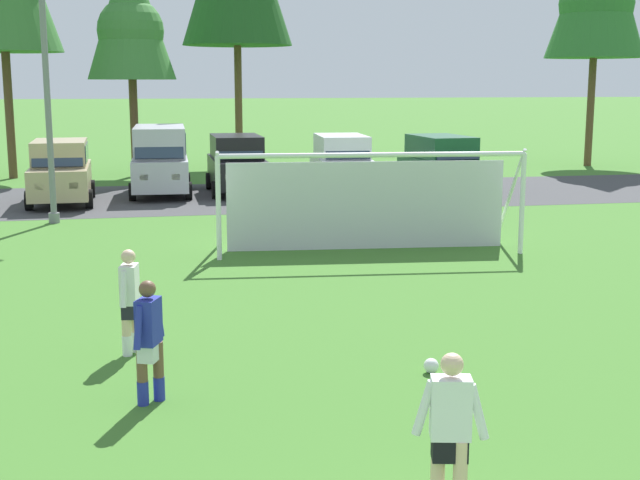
# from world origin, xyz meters

# --- Properties ---
(ground_plane) EXTENTS (400.00, 400.00, 0.00)m
(ground_plane) POSITION_xyz_m (0.00, 15.00, 0.00)
(ground_plane) COLOR #3D7028
(parking_lot_strip) EXTENTS (52.00, 8.40, 0.01)m
(parking_lot_strip) POSITION_xyz_m (0.00, 27.42, 0.00)
(parking_lot_strip) COLOR #3D3D3F
(parking_lot_strip) RESTS_ON ground
(soccer_ball) EXTENTS (0.22, 0.22, 0.22)m
(soccer_ball) POSITION_xyz_m (2.23, 7.63, 0.11)
(soccer_ball) COLOR white
(soccer_ball) RESTS_ON ground
(soccer_goal) EXTENTS (7.56, 2.59, 2.57)m
(soccer_goal) POSITION_xyz_m (3.59, 16.72, 1.29)
(soccer_goal) COLOR white
(soccer_goal) RESTS_ON ground
(player_striker_near) EXTENTS (0.71, 0.33, 1.64)m
(player_striker_near) POSITION_xyz_m (1.07, 3.65, 0.82)
(player_striker_near) COLOR beige
(player_striker_near) RESTS_ON ground
(player_midfield_center) EXTENTS (0.30, 0.72, 1.64)m
(player_midfield_center) POSITION_xyz_m (-2.02, 9.40, 0.82)
(player_midfield_center) COLOR beige
(player_midfield_center) RESTS_ON ground
(player_defender_far) EXTENTS (0.43, 0.68, 1.64)m
(player_defender_far) POSITION_xyz_m (-1.74, 7.24, 0.82)
(player_defender_far) COLOR brown
(player_defender_far) RESTS_ON ground
(parked_car_slot_far_left) EXTENTS (2.26, 4.66, 2.16)m
(parked_car_slot_far_left) POSITION_xyz_m (-4.67, 26.90, 1.11)
(parked_car_slot_far_left) COLOR tan
(parked_car_slot_far_left) RESTS_ON ground
(parked_car_slot_left) EXTENTS (2.29, 4.85, 2.52)m
(parked_car_slot_left) POSITION_xyz_m (-1.28, 28.59, 1.34)
(parked_car_slot_left) COLOR #B2B2BC
(parked_car_slot_left) RESTS_ON ground
(parked_car_slot_center_left) EXTENTS (2.16, 4.61, 2.16)m
(parked_car_slot_center_left) POSITION_xyz_m (1.54, 28.53, 1.11)
(parked_car_slot_center_left) COLOR black
(parked_car_slot_center_left) RESTS_ON ground
(parked_car_slot_center) EXTENTS (2.34, 4.71, 2.16)m
(parked_car_slot_center) POSITION_xyz_m (5.44, 27.92, 1.11)
(parked_car_slot_center) COLOR silver
(parked_car_slot_center) RESTS_ON ground
(parked_car_slot_center_right) EXTENTS (2.39, 4.72, 2.16)m
(parked_car_slot_center_right) POSITION_xyz_m (9.02, 26.82, 1.11)
(parked_car_slot_center_right) COLOR #194C2D
(parked_car_slot_center_right) RESTS_ON ground
(tree_center_back) EXTENTS (3.81, 3.81, 10.15)m
(tree_center_back) POSITION_xyz_m (-2.29, 35.28, 6.98)
(tree_center_back) COLOR brown
(tree_center_back) RESTS_ON ground
(street_lamp) EXTENTS (2.00, 0.32, 7.14)m
(street_lamp) POSITION_xyz_m (-4.33, 22.63, 3.71)
(street_lamp) COLOR slate
(street_lamp) RESTS_ON ground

